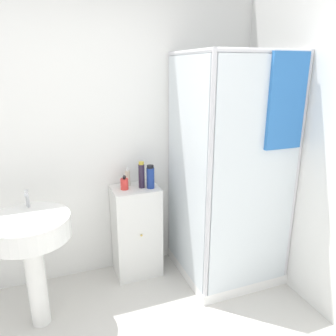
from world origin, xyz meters
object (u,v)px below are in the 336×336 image
soap_dispenser (124,184)px  shampoo_bottle_blue (150,177)px  sink (31,240)px  shampoo_bottle_tall_black (142,175)px  lotion_bottle_white (128,178)px

soap_dispenser → shampoo_bottle_blue: (0.22, -0.05, 0.05)m
soap_dispenser → sink: bearing=-154.6°
shampoo_bottle_tall_black → sink: bearing=-159.0°
soap_dispenser → shampoo_bottle_tall_black: size_ratio=0.54×
shampoo_bottle_blue → soap_dispenser: bearing=167.4°
soap_dispenser → shampoo_bottle_blue: size_ratio=0.62×
soap_dispenser → lotion_bottle_white: (0.05, 0.08, 0.02)m
shampoo_bottle_tall_black → lotion_bottle_white: size_ratio=1.39×
sink → shampoo_bottle_tall_black: 1.01m
sink → shampoo_bottle_tall_black: (0.91, 0.35, 0.26)m
sink → shampoo_bottle_blue: 1.05m
shampoo_bottle_blue → lotion_bottle_white: 0.21m
lotion_bottle_white → sink: bearing=-151.5°
sink → shampoo_bottle_blue: size_ratio=4.86×
soap_dispenser → lotion_bottle_white: size_ratio=0.75×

